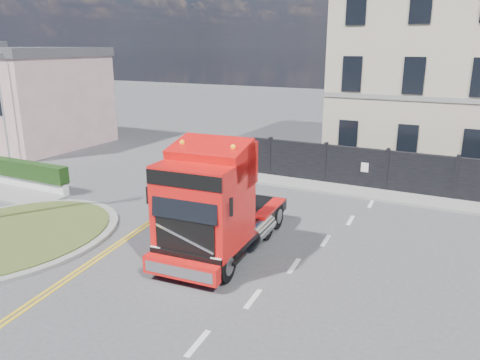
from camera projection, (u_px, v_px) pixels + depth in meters
The scene contains 9 objects.
ground at pixel (219, 244), 16.45m from camera, with size 120.00×120.00×0.00m, color #424244.
traffic_island at pixel (11, 236), 16.93m from camera, with size 6.80×6.80×0.17m.
hedge_wall at pixel (7, 171), 23.23m from camera, with size 8.00×0.55×1.35m.
seaside_bldg_pink at pixel (30, 102), 32.08m from camera, with size 8.00×8.00×6.00m, color beige.
hoarding_fence at pixel (445, 178), 20.99m from camera, with size 18.80×0.25×2.00m.
georgian_building at pixel (455, 63), 26.32m from camera, with size 12.30×10.30×12.80m.
pavement_far at pixel (427, 202), 20.72m from camera, with size 20.00×1.60×0.12m, color gray.
truck at pixel (213, 208), 15.00m from camera, with size 2.81×6.55×3.83m.
lamppost_slim at pixel (1, 99), 26.60m from camera, with size 0.26×0.53×6.45m.
Camera 1 is at (7.58, -13.17, 6.73)m, focal length 35.00 mm.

